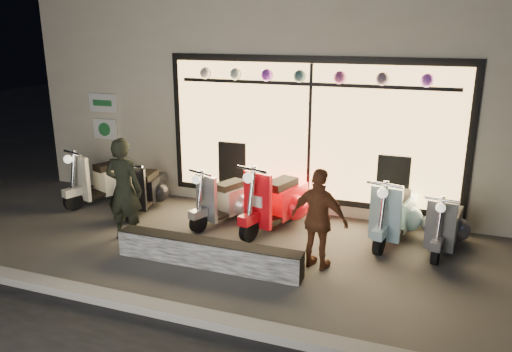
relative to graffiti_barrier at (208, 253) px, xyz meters
The scene contains 12 objects.
ground 0.68m from the graffiti_barrier, 88.57° to the left, with size 40.00×40.00×0.00m, color #383533.
kerb 1.36m from the graffiti_barrier, 89.31° to the right, with size 40.00×0.25×0.12m, color slate.
shop_building 5.95m from the graffiti_barrier, 89.79° to the left, with size 10.20×6.23×4.20m.
graffiti_barrier is the anchor object (origin of this frame).
scooter_silver 1.83m from the graffiti_barrier, 103.73° to the left, with size 0.79×1.39×1.01m.
scooter_red 1.92m from the graffiti_barrier, 75.11° to the left, with size 0.83×1.63×1.16m.
scooter_black 2.81m from the graffiti_barrier, 140.05° to the left, with size 0.58×1.40×0.99m.
scooter_cream 3.69m from the graffiti_barrier, 147.90° to the left, with size 0.85×1.50×1.08m.
scooter_blue 3.17m from the graffiti_barrier, 39.66° to the left, with size 0.67×1.52×1.08m.
scooter_grey 3.73m from the graffiti_barrier, 30.50° to the left, with size 0.56×1.35×0.96m.
man 1.85m from the graffiti_barrier, 165.14° to the left, with size 0.62×0.41×1.70m, color black.
woman 1.68m from the graffiti_barrier, 18.77° to the left, with size 0.87×0.36×1.48m, color brown.
Camera 1 is at (2.91, -6.60, 3.34)m, focal length 35.00 mm.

